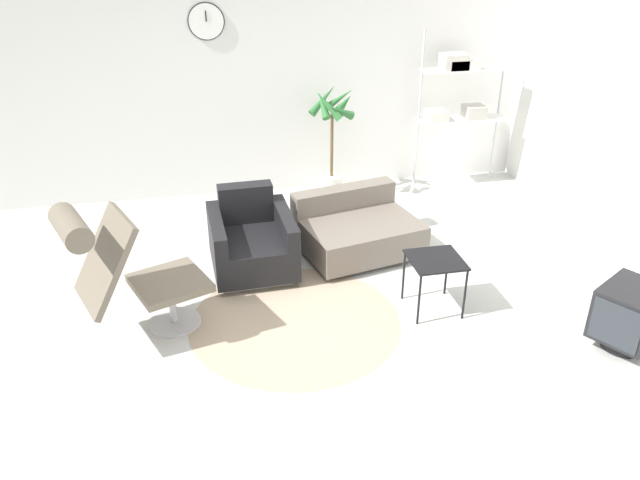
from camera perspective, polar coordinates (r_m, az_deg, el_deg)
The scene contains 10 objects.
ground_plane at distance 5.52m, azimuth -2.73°, elevation -6.34°, with size 12.00×12.00×0.00m, color silver.
wall_back at distance 7.53m, azimuth -6.46°, elevation 14.48°, with size 12.00×0.09×2.80m.
round_rug at distance 5.36m, azimuth -2.30°, elevation -7.43°, with size 1.80×1.80×0.01m.
lounge_chair at distance 5.04m, azimuth -17.77°, elevation -1.97°, with size 1.18×0.90×1.19m.
armchair_red at distance 6.04m, azimuth -6.27°, elevation -0.27°, with size 0.80×0.92×0.76m.
couch_low at distance 6.36m, azimuth 3.36°, elevation 0.82°, with size 1.29×1.13×0.59m.
side_table at distance 5.39m, azimuth 10.51°, elevation -2.20°, with size 0.45×0.45×0.50m.
crt_television at distance 5.47m, azimuth 26.43°, elevation -6.23°, with size 0.67×0.64×0.54m.
potted_plant at distance 7.44m, azimuth 1.12°, elevation 8.72°, with size 0.58×0.57×1.36m.
shelf_unit at distance 7.87m, azimuth 12.66°, elevation 13.35°, with size 1.11×0.28×1.91m.
Camera 1 is at (-0.67, -4.54, 3.07)m, focal length 35.00 mm.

